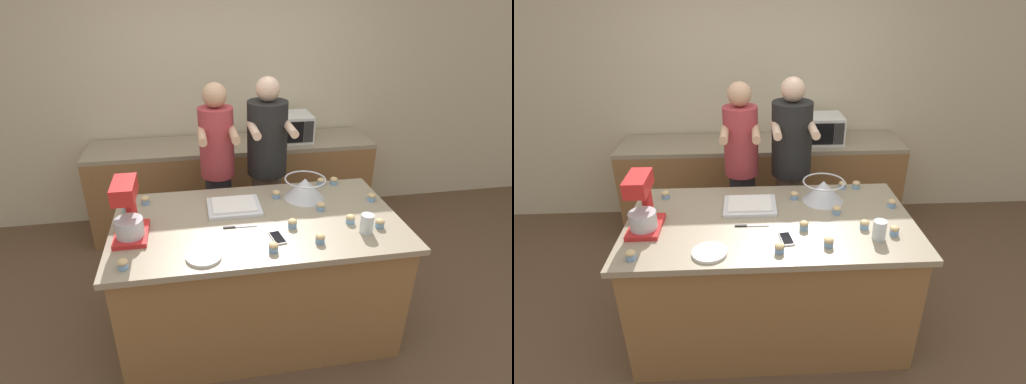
% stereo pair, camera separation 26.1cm
% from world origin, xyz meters
% --- Properties ---
extents(ground_plane, '(16.00, 16.00, 0.00)m').
position_xyz_m(ground_plane, '(0.00, 0.00, 0.00)').
color(ground_plane, brown).
extents(back_wall, '(10.00, 0.06, 2.70)m').
position_xyz_m(back_wall, '(0.00, 1.85, 1.35)').
color(back_wall, beige).
rests_on(back_wall, ground_plane).
extents(island_counter, '(1.90, 1.03, 0.91)m').
position_xyz_m(island_counter, '(0.00, 0.00, 0.46)').
color(island_counter, olive).
rests_on(island_counter, ground_plane).
extents(back_counter, '(2.80, 0.60, 0.93)m').
position_xyz_m(back_counter, '(0.00, 1.50, 0.46)').
color(back_counter, olive).
rests_on(back_counter, ground_plane).
extents(person_left, '(0.30, 0.48, 1.66)m').
position_xyz_m(person_left, '(-0.19, 0.80, 0.89)').
color(person_left, '#232328').
rests_on(person_left, ground_plane).
extents(person_right, '(0.34, 0.51, 1.69)m').
position_xyz_m(person_right, '(0.22, 0.80, 0.89)').
color(person_right, brown).
rests_on(person_right, ground_plane).
extents(stand_mixer, '(0.20, 0.30, 0.38)m').
position_xyz_m(stand_mixer, '(-0.80, -0.07, 1.08)').
color(stand_mixer, red).
rests_on(stand_mixer, island_counter).
extents(mixing_bowl, '(0.30, 0.30, 0.15)m').
position_xyz_m(mixing_bowl, '(0.40, 0.26, 0.99)').
color(mixing_bowl, '#BCBCC1').
rests_on(mixing_bowl, island_counter).
extents(baking_tray, '(0.37, 0.29, 0.04)m').
position_xyz_m(baking_tray, '(-0.13, 0.18, 0.93)').
color(baking_tray, silver).
rests_on(baking_tray, island_counter).
extents(microwave_oven, '(0.46, 0.37, 0.26)m').
position_xyz_m(microwave_oven, '(0.57, 1.49, 1.06)').
color(microwave_oven, silver).
rests_on(microwave_oven, back_counter).
extents(cell_phone, '(0.09, 0.15, 0.01)m').
position_xyz_m(cell_phone, '(0.08, -0.25, 0.92)').
color(cell_phone, silver).
rests_on(cell_phone, island_counter).
extents(drinking_glass, '(0.08, 0.08, 0.12)m').
position_xyz_m(drinking_glass, '(0.65, -0.27, 0.97)').
color(drinking_glass, silver).
rests_on(drinking_glass, island_counter).
extents(small_plate, '(0.21, 0.21, 0.02)m').
position_xyz_m(small_plate, '(-0.37, -0.37, 0.92)').
color(small_plate, white).
rests_on(small_plate, island_counter).
extents(knife, '(0.22, 0.02, 0.01)m').
position_xyz_m(knife, '(-0.14, -0.08, 0.91)').
color(knife, '#BCBCC1').
rests_on(knife, island_counter).
extents(cupcake_0, '(0.06, 0.06, 0.06)m').
position_xyz_m(cupcake_0, '(0.59, -0.14, 0.94)').
color(cupcake_0, '#759EC6').
rests_on(cupcake_0, island_counter).
extents(cupcake_1, '(0.06, 0.06, 0.06)m').
position_xyz_m(cupcake_1, '(0.45, 0.05, 0.94)').
color(cupcake_1, '#759EC6').
rests_on(cupcake_1, island_counter).
extents(cupcake_2, '(0.06, 0.06, 0.06)m').
position_xyz_m(cupcake_2, '(-0.81, -0.40, 0.94)').
color(cupcake_2, '#759EC6').
rests_on(cupcake_2, island_counter).
extents(cupcake_3, '(0.06, 0.06, 0.06)m').
position_xyz_m(cupcake_3, '(-0.75, 0.35, 0.94)').
color(cupcake_3, '#759EC6').
rests_on(cupcake_3, island_counter).
extents(cupcake_4, '(0.06, 0.06, 0.06)m').
position_xyz_m(cupcake_4, '(0.33, -0.33, 0.94)').
color(cupcake_4, '#759EC6').
rests_on(cupcake_4, island_counter).
extents(cupcake_5, '(0.06, 0.06, 0.06)m').
position_xyz_m(cupcake_5, '(0.86, 0.13, 0.94)').
color(cupcake_5, '#759EC6').
rests_on(cupcake_5, island_counter).
extents(cupcake_6, '(0.06, 0.06, 0.06)m').
position_xyz_m(cupcake_6, '(0.19, 0.29, 0.94)').
color(cupcake_6, '#759EC6').
rests_on(cupcake_6, island_counter).
extents(cupcake_7, '(0.06, 0.06, 0.06)m').
position_xyz_m(cupcake_7, '(0.58, 0.44, 0.94)').
color(cupcake_7, '#759EC6').
rests_on(cupcake_7, island_counter).
extents(cupcake_8, '(0.06, 0.06, 0.06)m').
position_xyz_m(cupcake_8, '(-0.87, 0.26, 0.94)').
color(cupcake_8, '#759EC6').
rests_on(cupcake_8, island_counter).
extents(cupcake_9, '(0.06, 0.06, 0.06)m').
position_xyz_m(cupcake_9, '(0.76, -0.23, 0.94)').
color(cupcake_9, '#759EC6').
rests_on(cupcake_9, island_counter).
extents(cupcake_10, '(0.06, 0.06, 0.06)m').
position_xyz_m(cupcake_10, '(0.21, -0.13, 0.94)').
color(cupcake_10, '#759EC6').
rests_on(cupcake_10, island_counter).
extents(cupcake_11, '(0.06, 0.06, 0.06)m').
position_xyz_m(cupcake_11, '(0.03, -0.38, 0.94)').
color(cupcake_11, '#759EC6').
rests_on(cupcake_11, island_counter).
extents(cupcake_12, '(0.06, 0.06, 0.06)m').
position_xyz_m(cupcake_12, '(0.69, 0.44, 0.94)').
color(cupcake_12, '#759EC6').
rests_on(cupcake_12, island_counter).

